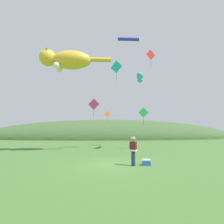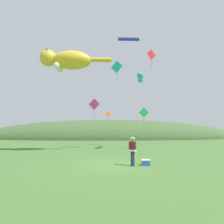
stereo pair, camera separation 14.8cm
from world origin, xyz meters
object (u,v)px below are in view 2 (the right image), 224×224
Objects in this scene: kite_diamond_orange at (108,114)px; kite_diamond_red at (151,55)px; kite_fish_windsock at (140,77)px; kite_diamond_pink at (94,104)px; picnic_cooler at (146,162)px; kite_giant_cat at (67,60)px; kite_diamond_green at (144,113)px; festival_attendant at (133,150)px; kite_tube_streamer at (129,39)px; kite_spool at (144,162)px; kite_diamond_teal at (117,67)px.

kite_diamond_orange is 9.25m from kite_diamond_red.
kite_fish_windsock is 6.02m from kite_diamond_pink.
kite_giant_cat is (-6.45, 5.97, 8.86)m from picnic_cooler.
kite_diamond_green is at bearing 78.66° from picnic_cooler.
festival_attendant is 10.37m from kite_diamond_pink.
festival_attendant reaches higher than picnic_cooler.
kite_tube_streamer is (0.77, 7.14, 10.94)m from festival_attendant.
kite_fish_windsock is 1.12× the size of kite_diamond_red.
festival_attendant is at bearing -71.09° from kite_diamond_pink.
kite_spool is 0.49m from picnic_cooler.
kite_tube_streamer is at bearing 90.35° from kite_spool.
kite_tube_streamer is 0.97× the size of kite_diamond_teal.
kite_diamond_green is at bearing -128.55° from kite_diamond_red.
kite_fish_windsock is 3.01m from kite_diamond_teal.
kite_diamond_orange is (4.13, 6.13, -4.98)m from kite_giant_cat.
kite_diamond_pink is at bearing -176.26° from kite_diamond_red.
kite_tube_streamer is 9.60m from kite_diamond_orange.
kite_diamond_red is 1.10× the size of kite_diamond_green.
festival_attendant is at bearing -143.80° from kite_spool.
kite_giant_cat is 3.51× the size of kite_diamond_green.
kite_diamond_teal is (5.10, 2.39, 0.20)m from kite_giant_cat.
kite_fish_windsock is at bearing -18.62° from kite_diamond_teal.
kite_diamond_pink reaches higher than kite_diamond_orange.
kite_giant_cat is 3.18× the size of kite_diamond_pink.
kite_spool is at bearing -99.73° from kite_fish_windsock.
kite_tube_streamer is at bearing 90.53° from picnic_cooler.
kite_giant_cat is 5.61m from kite_diamond_pink.
kite_tube_streamer is 8.13m from kite_diamond_pink.
kite_spool is at bearing -89.65° from kite_tube_streamer.
kite_giant_cat is 3.18× the size of kite_diamond_red.
kite_fish_windsock is at bearing 20.69° from kite_tube_streamer.
kite_diamond_green is (0.35, 0.12, -3.92)m from kite_fish_windsock.
festival_attendant is 0.76× the size of kite_tube_streamer.
kite_diamond_teal reaches higher than kite_fish_windsock.
kite_diamond_pink is at bearing 166.60° from kite_diamond_green.
kite_giant_cat is 10.20m from kite_diamond_red.
kite_tube_streamer is 8.14m from kite_diamond_green.
kite_diamond_pink is 5.71m from kite_diamond_green.
kite_spool is 12.48m from kite_diamond_orange.
kite_diamond_orange is 0.79× the size of kite_diamond_red.
kite_diamond_red is (2.99, 2.34, -0.72)m from kite_tube_streamer.
kite_giant_cat reaches higher than kite_diamond_teal.
kite_diamond_pink is at bearing 49.53° from kite_giant_cat.
kite_diamond_orange is 0.74× the size of kite_diamond_teal.
kite_diamond_pink is (-6.85, -0.45, -6.18)m from kite_diamond_red.
kite_diamond_teal is at bearing -12.35° from kite_diamond_pink.
kite_fish_windsock is at bearing -161.50° from kite_diamond_green.
picnic_cooler is (0.02, -0.49, 0.05)m from kite_spool.
kite_fish_windsock reaches higher than kite_diamond_pink.
kite_diamond_red is 9.24m from kite_diamond_pink.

